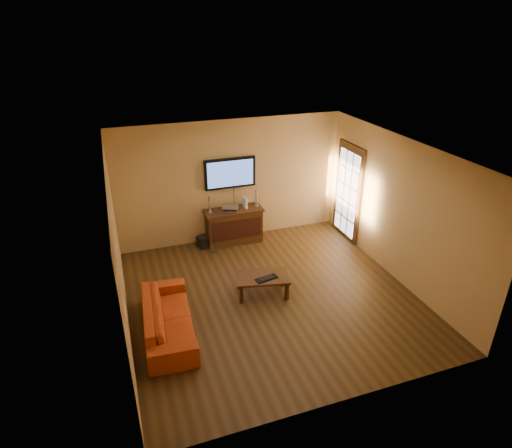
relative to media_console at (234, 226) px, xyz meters
name	(u,v)px	position (x,y,z in m)	size (l,w,h in m)	color
ground_plane	(271,296)	(0.03, -2.25, -0.40)	(5.00, 5.00, 0.00)	#3C2810
room_walls	(260,198)	(0.03, -1.62, 1.29)	(5.00, 5.00, 5.00)	tan
french_door	(348,193)	(2.49, -0.55, 0.65)	(0.07, 1.02, 2.22)	#3B200D
media_console	(234,226)	(0.00, 0.00, 0.00)	(1.28, 0.49, 0.79)	#3B200D
television	(230,173)	(0.00, 0.20, 1.16)	(1.13, 0.08, 0.67)	black
coffee_table	(262,278)	(-0.09, -2.12, -0.06)	(1.03, 0.75, 0.39)	#3B200D
sofa	(168,313)	(-1.86, -2.61, -0.03)	(1.89, 0.55, 0.74)	#BB4114
speaker_left	(210,206)	(-0.52, 0.02, 0.55)	(0.10, 0.10, 0.35)	silver
speaker_right	(256,198)	(0.54, 0.03, 0.57)	(0.11, 0.11, 0.39)	silver
av_receiver	(230,208)	(-0.08, 0.00, 0.43)	(0.35, 0.25, 0.08)	silver
game_console	(245,203)	(0.27, 0.02, 0.51)	(0.05, 0.17, 0.23)	white
subwoofer	(204,242)	(-0.70, 0.00, -0.27)	(0.24, 0.24, 0.24)	black
bottle	(213,249)	(-0.58, -0.35, -0.29)	(0.08, 0.08, 0.22)	white
keyboard	(266,278)	(-0.06, -2.23, 0.00)	(0.43, 0.22, 0.02)	black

